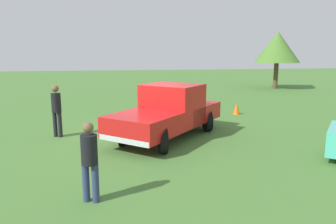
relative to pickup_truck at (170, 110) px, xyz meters
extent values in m
plane|color=#477533|center=(-0.30, -0.89, -0.94)|extent=(80.00, 80.00, 0.00)
cylinder|color=black|center=(1.77, -0.51, -0.54)|extent=(0.79, 0.22, 0.79)
cylinder|color=black|center=(0.76, -1.68, -0.54)|extent=(0.79, 0.22, 0.79)
cylinder|color=black|center=(-0.57, 1.52, -0.54)|extent=(0.79, 0.22, 0.79)
cylinder|color=black|center=(-1.58, 0.35, -0.54)|extent=(0.79, 0.22, 0.79)
cube|color=red|center=(1.19, -1.03, -0.20)|extent=(2.67, 2.66, 0.64)
cube|color=red|center=(-0.13, 0.11, 0.18)|extent=(2.38, 2.41, 1.40)
cube|color=slate|center=(-0.13, 0.11, 0.62)|extent=(2.11, 2.14, 0.48)
cube|color=red|center=(-0.86, 0.74, -0.22)|extent=(2.96, 2.91, 0.60)
cube|color=silver|center=(1.88, -1.63, -0.46)|extent=(1.25, 1.42, 0.16)
cylinder|color=navy|center=(4.51, -2.46, -0.55)|extent=(0.14, 0.14, 0.78)
cylinder|color=navy|center=(4.58, -2.27, -0.55)|extent=(0.14, 0.14, 0.78)
cylinder|color=black|center=(4.55, -2.36, 0.13)|extent=(0.41, 0.41, 0.58)
sphere|color=brown|center=(4.55, -2.36, 0.57)|extent=(0.21, 0.21, 0.21)
cylinder|color=black|center=(-0.60, -3.75, -0.50)|extent=(0.14, 0.14, 0.87)
cylinder|color=black|center=(-0.69, -3.93, -0.50)|extent=(0.14, 0.14, 0.87)
cylinder|color=black|center=(-0.64, -3.84, 0.26)|extent=(0.43, 0.43, 0.66)
sphere|color=brown|center=(-0.64, -3.84, 0.75)|extent=(0.24, 0.24, 0.24)
cylinder|color=brown|center=(-13.03, 10.79, 0.09)|extent=(0.35, 0.35, 2.07)
cone|color=#4C7A2D|center=(-13.03, 10.79, 2.31)|extent=(3.48, 3.48, 2.37)
cone|color=orange|center=(-3.46, 3.80, -0.66)|extent=(0.32, 0.32, 0.55)
camera|label=1|loc=(10.59, -1.83, 1.99)|focal=34.06mm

